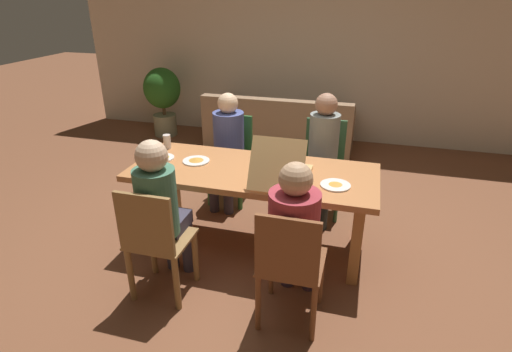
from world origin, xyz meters
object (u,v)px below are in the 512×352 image
at_px(person_0, 227,141).
at_px(potted_plant, 163,95).
at_px(dining_table, 253,180).
at_px(person_2, 322,149).
at_px(chair_1, 155,241).
at_px(drinking_glass_0, 167,142).
at_px(chair_0, 232,157).
at_px(pizza_box_0, 283,171).
at_px(plate_1, 162,157).
at_px(plate_2, 196,160).
at_px(person_3, 295,227).
at_px(drinking_glass_1, 164,160).
at_px(couch, 279,130).
at_px(chair_3, 290,263).
at_px(person_1, 161,204).
at_px(plate_0, 335,185).
at_px(chair_2, 323,161).

height_order(person_0, potted_plant, person_0).
bearing_deg(dining_table, person_2, 55.18).
xyz_separation_m(chair_1, drinking_glass_0, (-0.43, 1.11, 0.33)).
height_order(dining_table, chair_0, chair_0).
xyz_separation_m(chair_1, pizza_box_0, (0.76, 0.76, 0.31)).
bearing_deg(plate_1, plate_2, 2.84).
relative_size(plate_2, potted_plant, 0.22).
bearing_deg(person_3, plate_1, 151.32).
bearing_deg(potted_plant, person_2, -35.06).
height_order(pizza_box_0, drinking_glass_1, pizza_box_0).
distance_m(dining_table, person_3, 0.87).
distance_m(person_0, pizza_box_0, 1.11).
bearing_deg(person_3, potted_plant, 129.04).
height_order(plate_1, potted_plant, potted_plant).
bearing_deg(plate_2, person_2, 33.45).
bearing_deg(plate_2, pizza_box_0, -8.35).
bearing_deg(couch, chair_0, -95.72).
bearing_deg(chair_3, drinking_glass_0, 141.26).
bearing_deg(person_2, chair_0, 171.22).
relative_size(person_0, person_1, 0.97).
distance_m(plate_0, plate_2, 1.23).
bearing_deg(drinking_glass_1, plate_2, 43.67).
height_order(person_2, drinking_glass_0, person_2).
xyz_separation_m(person_2, potted_plant, (-2.68, 1.88, -0.08)).
distance_m(dining_table, chair_0, 1.00).
bearing_deg(pizza_box_0, dining_table, 163.51).
bearing_deg(chair_0, dining_table, -60.74).
relative_size(dining_table, chair_3, 2.26).
distance_m(person_1, drinking_glass_1, 0.61).
height_order(dining_table, potted_plant, potted_plant).
height_order(person_3, plate_1, person_3).
bearing_deg(drinking_glass_0, couch, 74.95).
height_order(person_1, plate_2, person_1).
distance_m(plate_0, plate_1, 1.55).
distance_m(chair_3, plate_2, 1.38).
bearing_deg(chair_3, chair_2, 90.00).
relative_size(chair_3, person_3, 0.77).
distance_m(plate_1, plate_2, 0.32).
distance_m(person_3, drinking_glass_1, 1.35).
relative_size(chair_0, person_2, 0.73).
bearing_deg(person_1, chair_3, -9.16).
relative_size(person_1, person_2, 0.98).
height_order(chair_0, couch, chair_0).
distance_m(dining_table, person_0, 0.87).
height_order(chair_0, chair_3, chair_3).
bearing_deg(person_2, person_1, -124.55).
bearing_deg(chair_2, person_1, -121.81).
bearing_deg(drinking_glass_1, plate_1, 123.51).
bearing_deg(chair_3, person_0, 121.54).
height_order(dining_table, person_1, person_1).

